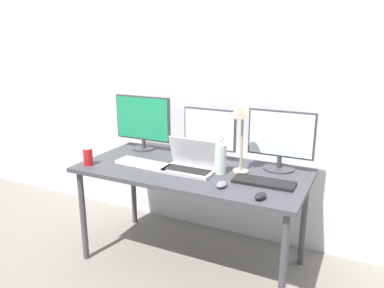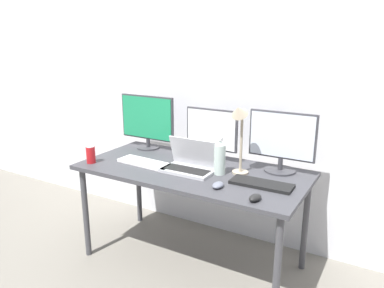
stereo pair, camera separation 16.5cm
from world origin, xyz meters
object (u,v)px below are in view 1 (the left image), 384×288
object	(u,v)px
laptop_silver	(191,163)
water_bottle	(221,157)
monitor_right	(281,139)
keyboard_aux	(264,182)
monitor_left	(143,121)
desk_lamp	(240,125)
mouse_by_laptop	(222,184)
work_desk	(192,177)
soda_can_near_keyboard	(88,157)
monitor_center	(210,134)
keyboard_main	(145,164)
mouse_by_keyboard	(261,196)

from	to	relation	value
laptop_silver	water_bottle	size ratio (longest dim) A/B	1.40
monitor_right	keyboard_aux	world-z (taller)	monitor_right
monitor_left	desk_lamp	size ratio (longest dim) A/B	1.01
laptop_silver	mouse_by_laptop	distance (m)	0.35
work_desk	soda_can_near_keyboard	distance (m)	0.76
work_desk	monitor_center	world-z (taller)	monitor_center
keyboard_main	mouse_by_laptop	distance (m)	0.67
laptop_silver	desk_lamp	bearing A→B (deg)	14.34
water_bottle	monitor_center	bearing A→B (deg)	127.50
monitor_right	keyboard_main	size ratio (longest dim) A/B	1.04
desk_lamp	mouse_by_keyboard	bearing A→B (deg)	-53.20
mouse_by_keyboard	water_bottle	world-z (taller)	water_bottle
keyboard_main	soda_can_near_keyboard	world-z (taller)	soda_can_near_keyboard
monitor_left	mouse_by_laptop	world-z (taller)	monitor_left
mouse_by_laptop	desk_lamp	bearing A→B (deg)	84.54
keyboard_main	water_bottle	bearing A→B (deg)	12.75
laptop_silver	keyboard_aux	bearing A→B (deg)	-1.41
monitor_left	mouse_by_keyboard	bearing A→B (deg)	-25.63
desk_lamp	monitor_right	bearing A→B (deg)	44.49
monitor_right	keyboard_aux	bearing A→B (deg)	-93.68
keyboard_main	water_bottle	size ratio (longest dim) A/B	1.73
soda_can_near_keyboard	desk_lamp	bearing A→B (deg)	16.02
keyboard_aux	monitor_left	bearing A→B (deg)	162.89
monitor_right	keyboard_main	world-z (taller)	monitor_right
monitor_right	soda_can_near_keyboard	bearing A→B (deg)	-157.75
soda_can_near_keyboard	monitor_right	bearing A→B (deg)	22.25
monitor_right	desk_lamp	world-z (taller)	desk_lamp
soda_can_near_keyboard	keyboard_main	bearing A→B (deg)	24.98
monitor_left	laptop_silver	bearing A→B (deg)	-27.43
work_desk	water_bottle	xyz separation A→B (m)	(0.21, 0.00, 0.18)
desk_lamp	keyboard_aux	bearing A→B (deg)	-25.27
water_bottle	monitor_left	bearing A→B (deg)	161.85
monitor_center	desk_lamp	bearing A→B (deg)	-34.49
work_desk	soda_can_near_keyboard	world-z (taller)	soda_can_near_keyboard
monitor_center	soda_can_near_keyboard	size ratio (longest dim) A/B	3.27
monitor_left	keyboard_main	xyz separation A→B (m)	(0.24, -0.35, -0.23)
mouse_by_laptop	water_bottle	xyz separation A→B (m)	(-0.10, 0.23, 0.10)
monitor_right	keyboard_main	distance (m)	0.98
work_desk	mouse_by_keyboard	bearing A→B (deg)	-26.88
mouse_by_keyboard	desk_lamp	world-z (taller)	desk_lamp
laptop_silver	monitor_left	bearing A→B (deg)	152.57
monitor_right	soda_can_near_keyboard	world-z (taller)	monitor_right
work_desk	monitor_right	bearing A→B (deg)	24.82
laptop_silver	mouse_by_keyboard	world-z (taller)	laptop_silver
monitor_left	mouse_by_keyboard	distance (m)	1.30
keyboard_main	mouse_by_keyboard	xyz separation A→B (m)	(0.92, -0.21, 0.01)
keyboard_main	monitor_right	bearing A→B (deg)	24.65
monitor_left	work_desk	bearing A→B (deg)	-24.35
monitor_center	desk_lamp	world-z (taller)	desk_lamp
monitor_left	mouse_by_laptop	size ratio (longest dim) A/B	5.11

